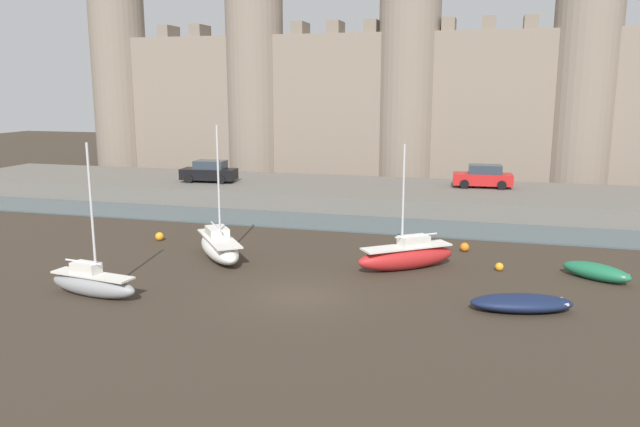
% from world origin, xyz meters
% --- Properties ---
extents(ground_plane, '(160.00, 160.00, 0.00)m').
position_xyz_m(ground_plane, '(0.00, 0.00, 0.00)').
color(ground_plane, '#382D23').
extents(water_channel, '(80.00, 4.50, 0.10)m').
position_xyz_m(water_channel, '(0.00, 13.87, 0.05)').
color(water_channel, '#47565B').
rests_on(water_channel, ground).
extents(quay_road, '(69.14, 10.00, 1.29)m').
position_xyz_m(quay_road, '(0.00, 21.12, 0.64)').
color(quay_road, '#666059').
rests_on(quay_road, ground).
extents(castle, '(63.04, 5.90, 21.79)m').
position_xyz_m(castle, '(-0.00, 32.83, 8.21)').
color(castle, gray).
rests_on(castle, ground).
extents(sailboat_midflat_right, '(4.27, 1.57, 6.21)m').
position_xyz_m(sailboat_midflat_right, '(-8.03, -2.10, 0.58)').
color(sailboat_midflat_right, gray).
rests_on(sailboat_midflat_right, ground).
extents(sailboat_foreground_right, '(4.62, 3.90, 5.82)m').
position_xyz_m(sailboat_foreground_right, '(3.69, 5.06, 0.65)').
color(sailboat_foreground_right, red).
rests_on(sailboat_foreground_right, ground).
extents(sailboat_near_channel_right, '(4.24, 4.93, 6.56)m').
position_xyz_m(sailboat_near_channel_right, '(-5.45, 4.46, 0.63)').
color(sailboat_near_channel_right, silver).
rests_on(sailboat_near_channel_right, ground).
extents(rowboat_near_channel_left, '(4.06, 2.25, 0.64)m').
position_xyz_m(rowboat_near_channel_left, '(8.59, 0.63, 0.34)').
color(rowboat_near_channel_left, '#141E3D').
rests_on(rowboat_near_channel_left, ground).
extents(rowboat_foreground_left, '(3.06, 2.44, 0.74)m').
position_xyz_m(rowboat_foreground_left, '(11.92, 5.59, 0.39)').
color(rowboat_foreground_left, '#1E6B47').
rests_on(rowboat_foreground_left, ground).
extents(mooring_buoy_near_shore, '(0.46, 0.46, 0.46)m').
position_xyz_m(mooring_buoy_near_shore, '(-10.17, 7.00, 0.23)').
color(mooring_buoy_near_shore, orange).
rests_on(mooring_buoy_near_shore, ground).
extents(mooring_buoy_off_centre, '(0.38, 0.38, 0.38)m').
position_xyz_m(mooring_buoy_off_centre, '(7.85, 5.90, 0.19)').
color(mooring_buoy_off_centre, orange).
rests_on(mooring_buoy_off_centre, ground).
extents(mooring_buoy_near_channel, '(0.46, 0.46, 0.46)m').
position_xyz_m(mooring_buoy_near_channel, '(6.16, 9.01, 0.23)').
color(mooring_buoy_near_channel, orange).
rests_on(mooring_buoy_near_channel, ground).
extents(car_quay_west, '(4.21, 2.10, 1.62)m').
position_xyz_m(car_quay_west, '(6.80, 22.52, 2.07)').
color(car_quay_west, red).
rests_on(car_quay_west, quay_road).
extents(car_quay_east, '(4.21, 2.10, 1.62)m').
position_xyz_m(car_quay_east, '(-13.14, 19.85, 2.07)').
color(car_quay_east, black).
rests_on(car_quay_east, quay_road).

